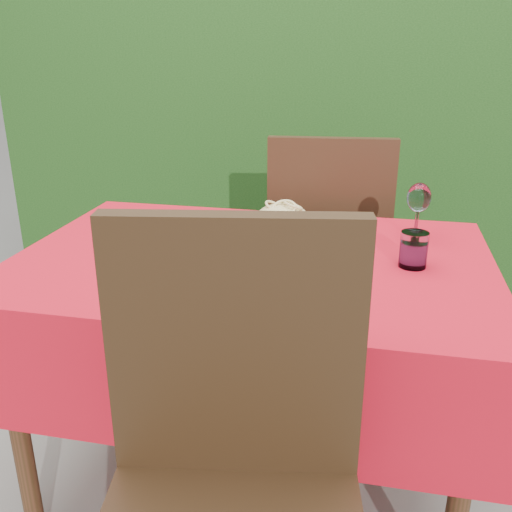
% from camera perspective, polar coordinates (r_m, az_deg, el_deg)
% --- Properties ---
extents(ground, '(60.00, 60.00, 0.00)m').
position_cam_1_polar(ground, '(1.92, -0.29, -21.30)').
color(ground, '#67635D').
rests_on(ground, ground).
extents(hedge, '(3.20, 0.55, 1.78)m').
position_cam_1_polar(hedge, '(2.98, 6.21, 13.50)').
color(hedge, black).
rests_on(hedge, ground).
extents(dining_table, '(1.26, 0.86, 0.75)m').
position_cam_1_polar(dining_table, '(1.59, -0.33, -5.11)').
color(dining_table, '#482717').
rests_on(dining_table, ground).
extents(chair_near, '(0.53, 0.53, 1.02)m').
position_cam_1_polar(chair_near, '(1.05, -2.47, -21.17)').
color(chair_near, black).
rests_on(chair_near, ground).
extents(chair_far, '(0.48, 0.48, 0.98)m').
position_cam_1_polar(chair_far, '(2.19, 7.17, 1.26)').
color(chair_far, black).
rests_on(chair_far, ground).
extents(pizza_plate, '(0.44, 0.44, 0.07)m').
position_cam_1_polar(pizza_plate, '(1.41, 0.30, -0.38)').
color(pizza_plate, white).
rests_on(pizza_plate, dining_table).
extents(pasta_plate, '(0.26, 0.26, 0.07)m').
position_cam_1_polar(pasta_plate, '(1.75, 2.66, 3.63)').
color(pasta_plate, white).
rests_on(pasta_plate, dining_table).
extents(water_glass, '(0.07, 0.07, 0.09)m').
position_cam_1_polar(water_glass, '(1.50, 15.47, 0.46)').
color(water_glass, white).
rests_on(water_glass, dining_table).
extents(wine_glass, '(0.07, 0.07, 0.17)m').
position_cam_1_polar(wine_glass, '(1.69, 15.96, 5.41)').
color(wine_glass, silver).
rests_on(wine_glass, dining_table).
extents(fork, '(0.08, 0.16, 0.00)m').
position_cam_1_polar(fork, '(1.56, -10.24, 0.27)').
color(fork, silver).
rests_on(fork, dining_table).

